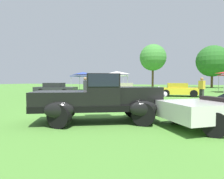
{
  "coord_description": "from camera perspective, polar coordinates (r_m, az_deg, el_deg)",
  "views": [
    {
      "loc": [
        2.75,
        -6.27,
        1.48
      ],
      "look_at": [
        0.25,
        1.18,
        1.09
      ],
      "focal_mm": 29.79,
      "sensor_mm": 36.0,
      "label": 1
    }
  ],
  "objects": [
    {
      "name": "treeline_far_left",
      "position": [
        40.7,
        12.44,
        9.53
      ],
      "size": [
        5.57,
        5.57,
        9.08
      ],
      "color": "brown",
      "rests_on": "ground_plane"
    },
    {
      "name": "canopy_tent_center_field",
      "position": [
        25.38,
        1.5,
        4.97
      ],
      "size": [
        2.71,
        2.71,
        2.71
      ],
      "color": "#B7B7BC",
      "rests_on": "ground_plane"
    },
    {
      "name": "treeline_mid_left",
      "position": [
        41.8,
        28.43,
        7.66
      ],
      "size": [
        6.11,
        6.11,
        8.31
      ],
      "color": "brown",
      "rests_on": "ground_plane"
    },
    {
      "name": "spectator_between_cars",
      "position": [
        14.6,
        25.82,
        0.34
      ],
      "size": [
        0.45,
        0.46,
        1.69
      ],
      "color": "#383838",
      "rests_on": "ground_plane"
    },
    {
      "name": "canopy_tent_left_field",
      "position": [
        27.97,
        -8.9,
        4.74
      ],
      "size": [
        2.81,
        2.81,
        2.71
      ],
      "color": "#B7B7BC",
      "rests_on": "ground_plane"
    },
    {
      "name": "ground_plane",
      "position": [
        7.0,
        -5.08,
        -9.34
      ],
      "size": [
        120.0,
        120.0,
        0.0
      ],
      "primitive_type": "plane",
      "color": "#4C8433"
    },
    {
      "name": "feature_pickup_truck",
      "position": [
        6.55,
        -3.66,
        -2.49
      ],
      "size": [
        4.64,
        3.19,
        1.7
      ],
      "color": "black",
      "rests_on": "ground_plane"
    },
    {
      "name": "show_car_cream",
      "position": [
        18.24,
        3.79,
        0.07
      ],
      "size": [
        4.82,
        2.56,
        1.22
      ],
      "color": "beige",
      "rests_on": "ground_plane"
    },
    {
      "name": "spectator_near_truck",
      "position": [
        12.36,
        -8.22,
        0.2
      ],
      "size": [
        0.38,
        0.46,
        1.69
      ],
      "color": "#383838",
      "rests_on": "ground_plane"
    },
    {
      "name": "show_car_yellow",
      "position": [
        18.26,
        19.7,
        -0.09
      ],
      "size": [
        4.0,
        1.99,
        1.22
      ],
      "color": "yellow",
      "rests_on": "ground_plane"
    },
    {
      "name": "show_car_charcoal",
      "position": [
        19.98,
        -16.96,
        0.19
      ],
      "size": [
        4.39,
        2.39,
        1.22
      ],
      "color": "#28282D",
      "rests_on": "ground_plane"
    }
  ]
}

